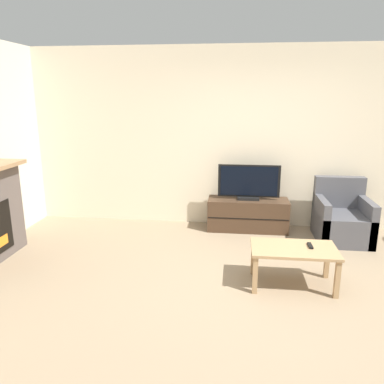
% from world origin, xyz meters
% --- Properties ---
extents(ground_plane, '(24.00, 24.00, 0.00)m').
position_xyz_m(ground_plane, '(0.00, 0.00, 0.00)').
color(ground_plane, '#89755B').
extents(wall_back, '(12.00, 0.06, 2.70)m').
position_xyz_m(wall_back, '(0.00, 2.28, 1.35)').
color(wall_back, beige).
rests_on(wall_back, ground).
extents(tv_stand, '(1.19, 0.43, 0.48)m').
position_xyz_m(tv_stand, '(-0.18, 2.00, 0.24)').
color(tv_stand, '#422D1E').
rests_on(tv_stand, ground).
extents(tv, '(0.91, 0.18, 0.52)m').
position_xyz_m(tv, '(-0.18, 2.00, 0.72)').
color(tv, black).
rests_on(tv, tv_stand).
extents(armchair, '(0.70, 0.76, 0.85)m').
position_xyz_m(armchair, '(1.12, 1.75, 0.28)').
color(armchair, '#4C4C51').
rests_on(armchair, ground).
extents(coffee_table, '(0.89, 0.52, 0.43)m').
position_xyz_m(coffee_table, '(0.25, 0.31, 0.37)').
color(coffee_table, '#A37F56').
rests_on(coffee_table, ground).
extents(remote, '(0.04, 0.15, 0.02)m').
position_xyz_m(remote, '(0.43, 0.36, 0.44)').
color(remote, black).
rests_on(remote, coffee_table).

